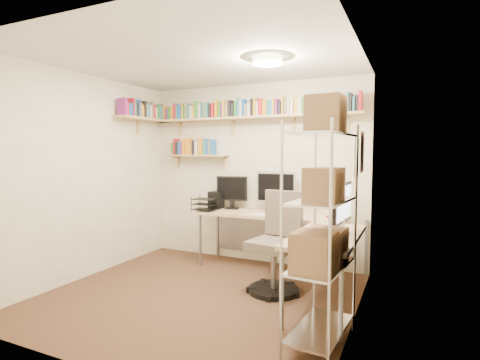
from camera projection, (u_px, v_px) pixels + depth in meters
name	position (u px, v px, depth m)	size (l,w,h in m)	color
ground	(199.00, 296.00, 4.03)	(3.20, 3.20, 0.00)	#47341E
room_shell	(198.00, 152.00, 3.92)	(3.24, 3.04, 2.52)	beige
wall_shelves	(219.00, 118.00, 5.24)	(3.12, 1.09, 0.80)	tan
corner_desk	(272.00, 218.00, 4.65)	(2.29, 1.93, 1.29)	#D5B88A
office_chair	(277.00, 250.00, 4.15)	(0.59, 0.60, 1.11)	black
wire_rack	(322.00, 209.00, 2.92)	(0.44, 0.80, 1.98)	silver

